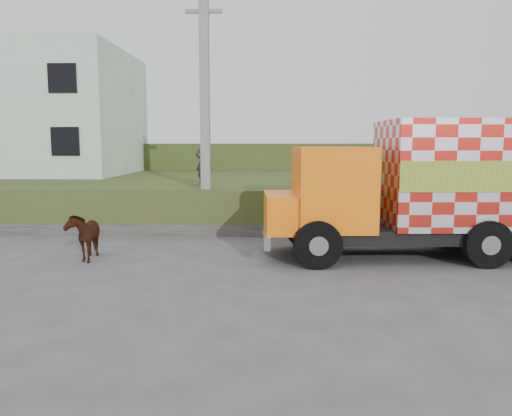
{
  "coord_description": "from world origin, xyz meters",
  "views": [
    {
      "loc": [
        1.19,
        -11.91,
        3.01
      ],
      "look_at": [
        0.78,
        1.28,
        1.3
      ],
      "focal_mm": 35.0,
      "sensor_mm": 36.0,
      "label": 1
    }
  ],
  "objects_px": {
    "pedestrian": "(204,162)",
    "utility_pole": "(205,111)",
    "cargo_truck": "(435,187)",
    "cow": "(84,235)"
  },
  "relations": [
    {
      "from": "cargo_truck",
      "to": "pedestrian",
      "type": "bearing_deg",
      "value": 140.14
    },
    {
      "from": "utility_pole",
      "to": "cow",
      "type": "relative_size",
      "value": 5.32
    },
    {
      "from": "cargo_truck",
      "to": "cow",
      "type": "relative_size",
      "value": 5.46
    },
    {
      "from": "utility_pole",
      "to": "pedestrian",
      "type": "bearing_deg",
      "value": 99.53
    },
    {
      "from": "cow",
      "to": "pedestrian",
      "type": "distance_m",
      "value": 6.43
    },
    {
      "from": "utility_pole",
      "to": "cargo_truck",
      "type": "bearing_deg",
      "value": -26.53
    },
    {
      "from": "cow",
      "to": "pedestrian",
      "type": "bearing_deg",
      "value": 58.21
    },
    {
      "from": "utility_pole",
      "to": "pedestrian",
      "type": "xyz_separation_m",
      "value": [
        -0.31,
        1.88,
        -1.74
      ]
    },
    {
      "from": "pedestrian",
      "to": "utility_pole",
      "type": "bearing_deg",
      "value": 88.51
    },
    {
      "from": "cargo_truck",
      "to": "cow",
      "type": "height_order",
      "value": "cargo_truck"
    }
  ]
}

